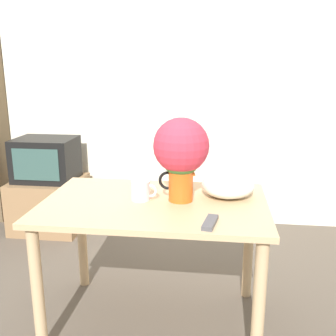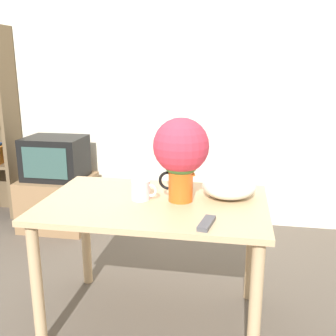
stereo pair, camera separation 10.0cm
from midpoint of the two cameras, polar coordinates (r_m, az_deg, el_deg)
ground_plane at (r=2.43m, az=-6.66°, el=-21.73°), size 12.00×12.00×0.00m
wall_back at (r=3.58m, az=0.50°, el=12.54°), size 8.00×0.05×2.60m
table at (r=2.15m, az=-0.64°, el=-7.67°), size 1.20×0.78×0.73m
flower_vase at (r=2.05m, az=3.30°, el=2.35°), size 0.29×0.29×0.45m
coffee_mug at (r=2.12m, az=-2.54°, el=-3.22°), size 0.14×0.10×0.11m
white_bowl at (r=2.18m, az=10.11°, el=-2.62°), size 0.29×0.29×0.13m
remote_control at (r=1.82m, az=7.21°, el=-7.97°), size 0.08×0.17×0.02m
tv_stand at (r=3.71m, az=-14.82°, el=-4.77°), size 0.59×0.54×0.46m
tv_set at (r=3.60m, az=-15.27°, el=1.44°), size 0.51×0.41×0.37m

